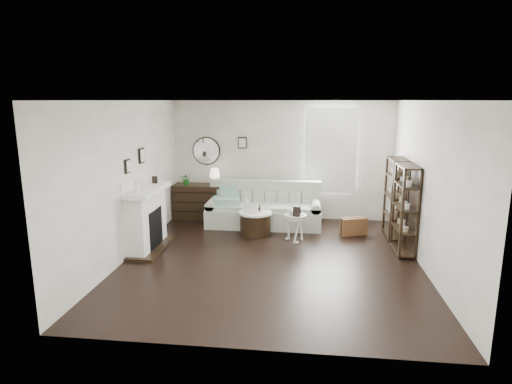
# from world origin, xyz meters

# --- Properties ---
(room) EXTENTS (5.50, 5.50, 5.50)m
(room) POSITION_xyz_m (0.73, 2.70, 1.60)
(room) COLOR black
(room) RESTS_ON ground
(fireplace) EXTENTS (0.50, 1.40, 1.84)m
(fireplace) POSITION_xyz_m (-2.32, 0.30, 0.54)
(fireplace) COLOR white
(fireplace) RESTS_ON ground
(shelf_unit_far) EXTENTS (0.30, 0.80, 1.60)m
(shelf_unit_far) POSITION_xyz_m (2.33, 1.55, 0.80)
(shelf_unit_far) COLOR black
(shelf_unit_far) RESTS_ON ground
(shelf_unit_near) EXTENTS (0.30, 0.80, 1.60)m
(shelf_unit_near) POSITION_xyz_m (2.33, 0.65, 0.80)
(shelf_unit_near) COLOR black
(shelf_unit_near) RESTS_ON ground
(sofa) EXTENTS (2.47, 0.85, 0.96)m
(sofa) POSITION_xyz_m (-0.33, 2.08, 0.32)
(sofa) COLOR #ABB6A2
(sofa) RESTS_ON ground
(quilt) EXTENTS (0.63, 0.55, 0.14)m
(quilt) POSITION_xyz_m (-1.14, 1.95, 0.56)
(quilt) COLOR #278F5B
(quilt) RESTS_ON sofa
(suitcase) EXTENTS (0.57, 0.35, 0.36)m
(suitcase) POSITION_xyz_m (1.56, 1.60, 0.18)
(suitcase) COLOR brown
(suitcase) RESTS_ON ground
(dresser) EXTENTS (1.20, 0.52, 0.80)m
(dresser) POSITION_xyz_m (-1.86, 2.47, 0.40)
(dresser) COLOR black
(dresser) RESTS_ON ground
(table_lamp) EXTENTS (0.25, 0.25, 0.39)m
(table_lamp) POSITION_xyz_m (-1.51, 2.47, 0.99)
(table_lamp) COLOR white
(table_lamp) RESTS_ON dresser
(potted_plant) EXTENTS (0.29, 0.27, 0.27)m
(potted_plant) POSITION_xyz_m (-2.16, 2.42, 0.94)
(potted_plant) COLOR #1C621D
(potted_plant) RESTS_ON dresser
(drum_table) EXTENTS (0.68, 0.68, 0.47)m
(drum_table) POSITION_xyz_m (-0.44, 1.40, 0.24)
(drum_table) COLOR black
(drum_table) RESTS_ON ground
(pedestal_table) EXTENTS (0.44, 0.44, 0.53)m
(pedestal_table) POSITION_xyz_m (0.38, 1.05, 0.49)
(pedestal_table) COLOR silver
(pedestal_table) RESTS_ON ground
(eiffel_drum) EXTENTS (0.14, 0.14, 0.19)m
(eiffel_drum) POSITION_xyz_m (-0.37, 1.45, 0.57)
(eiffel_drum) COLOR black
(eiffel_drum) RESTS_ON drum_table
(bottle_drum) EXTENTS (0.08, 0.08, 0.33)m
(bottle_drum) POSITION_xyz_m (-0.62, 1.32, 0.64)
(bottle_drum) COLOR silver
(bottle_drum) RESTS_ON drum_table
(card_frame_drum) EXTENTS (0.18, 0.09, 0.22)m
(card_frame_drum) POSITION_xyz_m (-0.49, 1.23, 0.59)
(card_frame_drum) COLOR silver
(card_frame_drum) RESTS_ON drum_table
(eiffel_ped) EXTENTS (0.12, 0.12, 0.17)m
(eiffel_ped) POSITION_xyz_m (0.47, 1.08, 0.62)
(eiffel_ped) COLOR black
(eiffel_ped) RESTS_ON pedestal_table
(flask_ped) EXTENTS (0.13, 0.13, 0.24)m
(flask_ped) POSITION_xyz_m (0.30, 1.07, 0.66)
(flask_ped) COLOR silver
(flask_ped) RESTS_ON pedestal_table
(card_frame_ped) EXTENTS (0.15, 0.08, 0.19)m
(card_frame_ped) POSITION_xyz_m (0.40, 0.93, 0.63)
(card_frame_ped) COLOR black
(card_frame_ped) RESTS_ON pedestal_table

